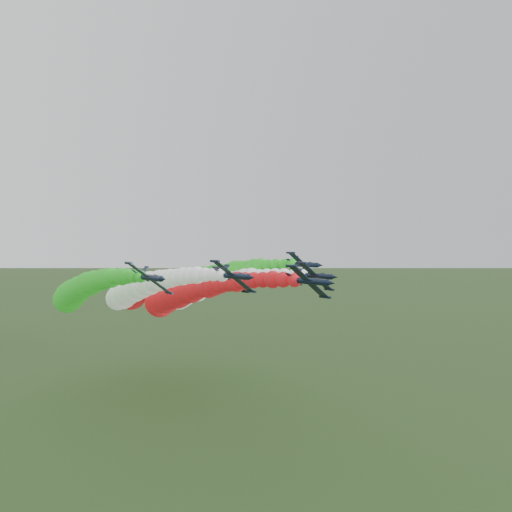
{
  "coord_description": "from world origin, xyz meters",
  "views": [
    {
      "loc": [
        -58.82,
        -71.23,
        43.27
      ],
      "look_at": [
        3.33,
        9.6,
        41.32
      ],
      "focal_mm": 35.0,
      "sensor_mm": 36.0,
      "label": 1
    }
  ],
  "objects_px": {
    "jet_inner_left": "(135,290)",
    "jet_inner_right": "(198,290)",
    "jet_outer_left": "(78,291)",
    "jet_trail": "(146,291)",
    "jet_lead": "(181,295)",
    "jet_outer_right": "(199,281)"
  },
  "relations": [
    {
      "from": "jet_lead",
      "to": "jet_outer_right",
      "type": "distance_m",
      "value": 28.8
    },
    {
      "from": "jet_trail",
      "to": "jet_outer_left",
      "type": "bearing_deg",
      "value": -161.77
    },
    {
      "from": "jet_inner_right",
      "to": "jet_trail",
      "type": "distance_m",
      "value": 18.91
    },
    {
      "from": "jet_inner_right",
      "to": "jet_trail",
      "type": "xyz_separation_m",
      "value": [
        -9.17,
        16.5,
        -1.05
      ]
    },
    {
      "from": "jet_lead",
      "to": "jet_inner_left",
      "type": "bearing_deg",
      "value": 131.26
    },
    {
      "from": "jet_inner_right",
      "to": "jet_outer_right",
      "type": "height_order",
      "value": "jet_outer_right"
    },
    {
      "from": "jet_lead",
      "to": "jet_trail",
      "type": "relative_size",
      "value": 1.0
    },
    {
      "from": "jet_outer_right",
      "to": "jet_trail",
      "type": "distance_m",
      "value": 17.04
    },
    {
      "from": "jet_inner_right",
      "to": "jet_trail",
      "type": "bearing_deg",
      "value": 119.05
    },
    {
      "from": "jet_lead",
      "to": "jet_trail",
      "type": "height_order",
      "value": "jet_lead"
    },
    {
      "from": "jet_inner_left",
      "to": "jet_outer_left",
      "type": "height_order",
      "value": "jet_inner_left"
    },
    {
      "from": "jet_outer_right",
      "to": "jet_trail",
      "type": "bearing_deg",
      "value": 160.32
    },
    {
      "from": "jet_inner_right",
      "to": "jet_trail",
      "type": "relative_size",
      "value": 1.0
    },
    {
      "from": "jet_lead",
      "to": "jet_outer_left",
      "type": "relative_size",
      "value": 1.0
    },
    {
      "from": "jet_lead",
      "to": "jet_outer_left",
      "type": "height_order",
      "value": "jet_outer_left"
    },
    {
      "from": "jet_inner_left",
      "to": "jet_inner_right",
      "type": "relative_size",
      "value": 0.99
    },
    {
      "from": "jet_inner_right",
      "to": "jet_outer_right",
      "type": "xyz_separation_m",
      "value": [
        6.64,
        10.85,
        1.87
      ]
    },
    {
      "from": "jet_lead",
      "to": "jet_inner_left",
      "type": "distance_m",
      "value": 13.22
    },
    {
      "from": "jet_lead",
      "to": "jet_outer_left",
      "type": "bearing_deg",
      "value": 136.35
    },
    {
      "from": "jet_inner_left",
      "to": "jet_outer_left",
      "type": "xyz_separation_m",
      "value": [
        -12.03,
        9.86,
        -0.34
      ]
    },
    {
      "from": "jet_inner_left",
      "to": "jet_inner_right",
      "type": "xyz_separation_m",
      "value": [
        20.69,
        1.12,
        -1.02
      ]
    },
    {
      "from": "jet_inner_left",
      "to": "jet_inner_right",
      "type": "height_order",
      "value": "jet_inner_left"
    }
  ]
}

